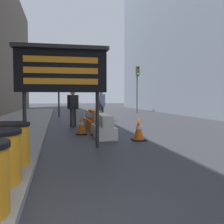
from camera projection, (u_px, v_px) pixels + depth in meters
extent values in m
cylinder|color=orange|center=(7.00, 146.00, 5.00)|extent=(0.84, 0.84, 0.75)
cylinder|color=black|center=(6.00, 125.00, 4.98)|extent=(0.87, 0.87, 0.06)
cylinder|color=#28282B|center=(25.00, 121.00, 6.97)|extent=(0.10, 0.10, 1.56)
cylinder|color=#28282B|center=(97.00, 120.00, 7.36)|extent=(0.10, 0.10, 1.56)
cube|color=black|center=(62.00, 71.00, 7.09)|extent=(2.44, 0.24, 1.15)
cube|color=#28282B|center=(61.00, 47.00, 6.98)|extent=(2.56, 0.34, 0.10)
cube|color=orange|center=(61.00, 60.00, 6.95)|extent=(1.96, 0.02, 0.16)
cube|color=orange|center=(62.00, 70.00, 6.96)|extent=(1.96, 0.02, 0.16)
cube|color=orange|center=(62.00, 81.00, 6.98)|extent=(1.96, 0.02, 0.16)
cube|color=silver|center=(103.00, 131.00, 9.40)|extent=(0.64, 1.97, 0.41)
cube|color=silver|center=(103.00, 120.00, 9.38)|extent=(0.39, 1.97, 0.41)
cube|color=white|center=(98.00, 120.00, 9.33)|extent=(0.02, 1.57, 0.20)
cube|color=orange|center=(95.00, 125.00, 11.47)|extent=(0.63, 1.70, 0.43)
cube|color=orange|center=(95.00, 115.00, 11.44)|extent=(0.38, 1.70, 0.43)
cube|color=white|center=(90.00, 115.00, 11.40)|extent=(0.02, 1.36, 0.21)
cube|color=beige|center=(90.00, 122.00, 13.30)|extent=(0.55, 1.73, 0.38)
cube|color=beige|center=(90.00, 114.00, 13.28)|extent=(0.33, 1.73, 0.38)
cube|color=white|center=(86.00, 114.00, 13.24)|extent=(0.02, 1.38, 0.19)
cube|color=black|center=(139.00, 140.00, 8.62)|extent=(0.43, 0.43, 0.04)
cone|color=#EA560F|center=(139.00, 128.00, 8.60)|extent=(0.34, 0.34, 0.73)
cylinder|color=white|center=(139.00, 127.00, 8.60)|extent=(0.20, 0.20, 0.10)
cube|color=black|center=(96.00, 135.00, 9.82)|extent=(0.32, 0.32, 0.04)
cone|color=#EA560F|center=(96.00, 127.00, 9.80)|extent=(0.26, 0.26, 0.54)
cylinder|color=white|center=(96.00, 126.00, 9.80)|extent=(0.15, 0.15, 0.08)
cube|color=black|center=(81.00, 134.00, 10.01)|extent=(0.41, 0.41, 0.04)
cone|color=#EA560F|center=(81.00, 124.00, 9.99)|extent=(0.33, 0.33, 0.69)
cylinder|color=white|center=(81.00, 124.00, 9.99)|extent=(0.19, 0.19, 0.10)
cylinder|color=#2D2D30|center=(59.00, 88.00, 18.76)|extent=(0.12, 0.12, 4.15)
cube|color=#23281E|center=(58.00, 65.00, 18.51)|extent=(0.28, 0.28, 0.84)
sphere|color=#360605|center=(58.00, 60.00, 18.34)|extent=(0.15, 0.15, 0.15)
sphere|color=#392C06|center=(58.00, 64.00, 18.36)|extent=(0.15, 0.15, 0.15)
sphere|color=green|center=(58.00, 68.00, 18.37)|extent=(0.15, 0.15, 0.15)
cylinder|color=#2D2D30|center=(137.00, 90.00, 23.91)|extent=(0.12, 0.12, 4.21)
cube|color=#23281E|center=(138.00, 71.00, 23.66)|extent=(0.28, 0.28, 0.84)
sphere|color=#360605|center=(138.00, 68.00, 23.49)|extent=(0.15, 0.15, 0.15)
sphere|color=#392C06|center=(138.00, 71.00, 23.51)|extent=(0.15, 0.15, 0.15)
sphere|color=green|center=(138.00, 74.00, 23.52)|extent=(0.15, 0.15, 0.15)
cylinder|color=#333338|center=(71.00, 118.00, 12.61)|extent=(0.14, 0.14, 0.86)
cylinder|color=#333338|center=(75.00, 118.00, 12.64)|extent=(0.14, 0.14, 0.86)
cube|color=black|center=(73.00, 102.00, 12.58)|extent=(0.54, 0.45, 0.68)
sphere|color=tan|center=(73.00, 92.00, 12.56)|extent=(0.24, 0.24, 0.24)
cylinder|color=#23283D|center=(99.00, 115.00, 14.55)|extent=(0.15, 0.15, 0.89)
cylinder|color=#23283D|center=(102.00, 115.00, 14.58)|extent=(0.15, 0.15, 0.89)
cube|color=#232838|center=(101.00, 101.00, 14.52)|extent=(0.52, 0.36, 0.71)
sphere|color=gray|center=(101.00, 92.00, 14.49)|extent=(0.24, 0.24, 0.24)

